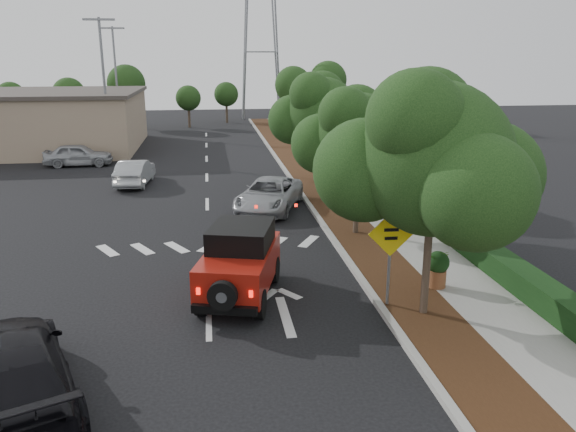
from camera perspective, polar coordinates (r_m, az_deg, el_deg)
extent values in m
plane|color=black|center=(14.90, -8.05, -10.52)|extent=(120.00, 120.00, 0.00)
cube|color=#9E9B93|center=(26.56, 1.75, 1.72)|extent=(0.20, 70.00, 0.15)
cube|color=black|center=(26.75, 3.87, 1.76)|extent=(1.80, 70.00, 0.12)
cube|color=gray|center=(27.20, 7.79, 1.89)|extent=(2.00, 70.00, 0.12)
cube|color=black|center=(27.53, 10.62, 2.66)|extent=(0.80, 70.00, 0.80)
cylinder|color=black|center=(17.31, -6.52, -5.18)|extent=(0.47, 0.83, 0.79)
cylinder|color=black|center=(17.02, -1.48, -5.45)|extent=(0.47, 0.83, 0.79)
cylinder|color=black|center=(15.11, -8.74, -8.52)|extent=(0.47, 0.83, 0.79)
cylinder|color=black|center=(14.78, -2.94, -8.92)|extent=(0.47, 0.83, 0.79)
cube|color=maroon|center=(15.83, -4.93, -5.11)|extent=(2.67, 3.97, 0.98)
cube|color=black|center=(15.83, -4.77, -2.01)|extent=(2.10, 2.36, 0.63)
cube|color=maroon|center=(17.12, -3.96, -3.71)|extent=(1.77, 1.39, 0.81)
cube|color=black|center=(14.30, -6.48, -9.46)|extent=(1.67, 0.62, 0.22)
cylinder|color=black|center=(14.00, -6.67, -8.06)|extent=(0.78, 0.41, 0.75)
cube|color=#FF190C|center=(14.34, -9.11, -7.56)|extent=(0.11, 0.06, 0.18)
cube|color=#FF190C|center=(14.04, -3.79, -7.92)|extent=(0.11, 0.06, 0.18)
imported|color=#999BA0|center=(24.87, -1.93, 2.18)|extent=(3.85, 5.41, 1.37)
imported|color=black|center=(12.34, -26.60, -14.00)|extent=(4.14, 5.90, 1.59)
imported|color=#A1A4A9|center=(30.88, -15.29, 4.32)|extent=(1.79, 4.18, 1.34)
imported|color=#A0A3A8|center=(37.34, -20.53, 5.85)|extent=(4.13, 1.76, 1.39)
cylinder|color=slate|center=(15.17, 10.24, -4.64)|extent=(0.08, 0.08, 2.40)
cube|color=yellow|center=(14.88, 10.43, -1.80)|extent=(1.23, 0.08, 1.23)
cube|color=black|center=(14.82, 10.47, -1.41)|extent=(0.39, 0.03, 0.09)
cube|color=black|center=(14.89, 10.43, -2.24)|extent=(0.34, 0.03, 0.09)
cylinder|color=brown|center=(16.98, 14.88, -6.14)|extent=(0.54, 0.54, 0.52)
sphere|color=black|center=(16.80, 15.00, -4.57)|extent=(0.66, 0.66, 0.66)
imported|color=black|center=(16.77, 15.01, -4.33)|extent=(0.57, 0.50, 0.62)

